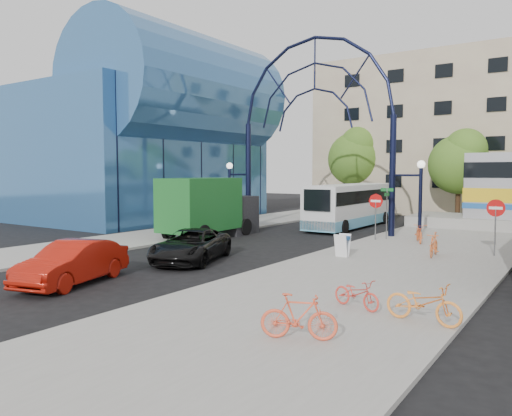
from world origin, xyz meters
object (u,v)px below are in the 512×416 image
Objects in this scene: bike_near_b at (434,245)px; bike_far_b at (299,317)px; gateway_arch at (315,94)px; tree_north_a at (460,161)px; bike_near_a at (419,233)px; stop_sign at (376,205)px; do_not_enter_sign at (496,214)px; red_sedan at (73,263)px; black_suv at (191,245)px; bike_far_c at (423,303)px; sandwich_board at (343,243)px; city_bus at (352,205)px; bike_far_a at (357,293)px; street_name_sign at (387,202)px; tree_north_b at (357,156)px; green_truck at (210,208)px.

bike_near_b is 12.70m from bike_far_b.
bike_near_b is (8.85, -5.71, -7.91)m from gateway_arch.
bike_near_a is at bearing -85.97° from tree_north_a.
stop_sign is at bearing -7.84° from bike_far_b.
gateway_arch is 5.50× the size of do_not_enter_sign.
gateway_arch is 3.08× the size of red_sedan.
stop_sign is at bearing 46.70° from black_suv.
black_suv is 11.28m from bike_far_c.
tree_north_a is at bearing 88.50° from sandwich_board.
city_bus reaches higher than bike_far_a.
bike_near_a is at bearing 109.20° from bike_near_b.
city_bus is (-10.17, 8.11, -0.44)m from do_not_enter_sign.
tree_north_b is (-9.08, 17.33, 3.14)m from street_name_sign.
tree_north_a reaches higher than bike_far_a.
gateway_arch is 13.17m from bike_near_b.
black_suv is 5.46m from red_sedan.
red_sedan is at bearing 120.98° from bike_far_a.
green_truck is (-9.91, -17.53, -2.89)m from tree_north_a.
bike_near_a is (6.26, -5.87, -0.92)m from city_bus.
stop_sign is at bearing -123.64° from street_name_sign.
black_suv is 2.88× the size of bike_far_b.
tree_north_b is 5.24× the size of bike_far_a.
red_sedan is at bearing 61.33° from bike_far_b.
tree_north_a is at bearing 71.47° from bike_near_a.
bike_near_b is (12.63, -0.10, -1.08)m from green_truck.
bike_near_a is at bearing 37.26° from black_suv.
bike_far_b is 3.38m from bike_far_c.
gateway_arch is 14.40m from black_suv.
bike_far_c is (1.87, -0.32, 0.10)m from bike_far_a.
red_sedan is (-0.01, -17.49, -7.83)m from gateway_arch.
green_truck reaches higher than bike_far_c.
tree_north_a reaches higher than bike_near_b.
street_name_sign is 2.83× the size of sandwich_board.
gateway_arch is at bearing 3.67° from bike_far_b.
red_sedan reaches higher than bike_far_c.
bike_near_b is at bearing 19.90° from bike_far_c.
bike_far_a is at bearing -92.13° from bike_near_b.
tree_north_a reaches higher than green_truck.
city_bus is at bearing 62.59° from green_truck.
green_truck is at bearing 174.70° from bike_near_b.
green_truck is at bearing -119.48° from tree_north_a.
stop_sign is 11.01m from black_suv.
bike_far_b is (3.65, -10.38, -0.11)m from sandwich_board.
do_not_enter_sign is at bearing 9.23° from bike_far_a.
stop_sign is at bearing -22.63° from gateway_arch.
green_truck is 1.40× the size of black_suv.
stop_sign is 5.65m from bike_near_b.
gateway_arch is 1.70× the size of tree_north_b.
do_not_enter_sign is at bearing 35.17° from red_sedan.
bike_far_b is (13.04, -12.80, -1.08)m from green_truck.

